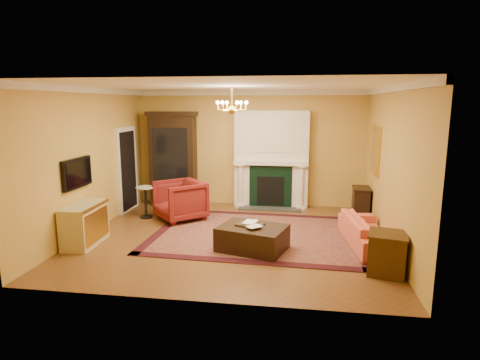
% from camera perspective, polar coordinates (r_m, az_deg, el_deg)
% --- Properties ---
extents(floor, '(6.00, 5.50, 0.02)m').
position_cam_1_polar(floor, '(8.26, -1.09, -8.13)').
color(floor, brown).
rests_on(floor, ground).
extents(ceiling, '(6.00, 5.50, 0.02)m').
position_cam_1_polar(ceiling, '(7.82, -1.17, 13.30)').
color(ceiling, white).
rests_on(ceiling, wall_back).
extents(wall_back, '(6.00, 0.02, 3.00)m').
position_cam_1_polar(wall_back, '(10.61, 1.31, 4.48)').
color(wall_back, gold).
rests_on(wall_back, floor).
extents(wall_front, '(6.00, 0.02, 3.00)m').
position_cam_1_polar(wall_front, '(5.24, -6.06, -2.16)').
color(wall_front, gold).
rests_on(wall_front, floor).
extents(wall_left, '(0.02, 5.50, 3.00)m').
position_cam_1_polar(wall_left, '(8.90, -20.65, 2.55)').
color(wall_left, gold).
rests_on(wall_left, floor).
extents(wall_right, '(0.02, 5.50, 3.00)m').
position_cam_1_polar(wall_right, '(7.98, 20.72, 1.68)').
color(wall_right, gold).
rests_on(wall_right, floor).
extents(fireplace, '(1.90, 0.70, 2.50)m').
position_cam_1_polar(fireplace, '(10.40, 4.46, 2.63)').
color(fireplace, silver).
rests_on(fireplace, wall_back).
extents(crown_molding, '(6.00, 5.50, 0.12)m').
position_cam_1_polar(crown_molding, '(8.76, -0.12, 12.58)').
color(crown_molding, silver).
rests_on(crown_molding, ceiling).
extents(doorway, '(0.08, 1.05, 2.10)m').
position_cam_1_polar(doorway, '(10.44, -15.76, 1.45)').
color(doorway, silver).
rests_on(doorway, wall_left).
extents(tv_panel, '(0.09, 0.95, 0.58)m').
position_cam_1_polar(tv_panel, '(8.37, -22.16, 0.93)').
color(tv_panel, black).
rests_on(tv_panel, wall_left).
extents(gilt_mirror, '(0.06, 0.76, 1.05)m').
position_cam_1_polar(gilt_mirror, '(9.32, 18.72, 3.95)').
color(gilt_mirror, gold).
rests_on(gilt_mirror, wall_right).
extents(chandelier, '(0.63, 0.55, 0.53)m').
position_cam_1_polar(chandelier, '(7.81, -1.16, 10.35)').
color(chandelier, gold).
rests_on(chandelier, ceiling).
extents(oriental_rug, '(4.38, 3.35, 0.02)m').
position_cam_1_polar(oriental_rug, '(8.39, 2.54, -7.70)').
color(oriental_rug, '#490F1A').
rests_on(oriental_rug, floor).
extents(china_cabinet, '(1.20, 0.58, 2.36)m').
position_cam_1_polar(china_cabinet, '(10.81, -9.43, 2.74)').
color(china_cabinet, black).
rests_on(china_cabinet, floor).
extents(wingback_armchair, '(1.34, 1.35, 1.01)m').
position_cam_1_polar(wingback_armchair, '(9.40, -8.53, -2.62)').
color(wingback_armchair, maroon).
rests_on(wingback_armchair, floor).
extents(pedestal_table, '(0.42, 0.42, 0.75)m').
position_cam_1_polar(pedestal_table, '(9.73, -13.30, -2.76)').
color(pedestal_table, black).
rests_on(pedestal_table, floor).
extents(commode, '(0.54, 1.07, 0.78)m').
position_cam_1_polar(commode, '(8.27, -21.22, -5.94)').
color(commode, '#BEB48B').
rests_on(commode, floor).
extents(coral_sofa, '(0.79, 1.96, 0.74)m').
position_cam_1_polar(coral_sofa, '(8.02, 17.87, -6.39)').
color(coral_sofa, '#E77349').
rests_on(coral_sofa, floor).
extents(end_table, '(0.67, 0.67, 0.64)m').
position_cam_1_polar(end_table, '(6.86, 20.19, -9.93)').
color(end_table, '#3C2510').
rests_on(end_table, floor).
extents(console_table, '(0.39, 0.65, 0.70)m').
position_cam_1_polar(console_table, '(9.92, 16.77, -3.18)').
color(console_table, black).
rests_on(console_table, floor).
extents(leather_ottoman, '(1.38, 1.16, 0.44)m').
position_cam_1_polar(leather_ottoman, '(7.46, 1.78, -8.23)').
color(leather_ottoman, black).
rests_on(leather_ottoman, oriental_rug).
extents(ottoman_tray, '(0.56, 0.50, 0.03)m').
position_cam_1_polar(ottoman_tray, '(7.45, 1.45, -6.35)').
color(ottoman_tray, black).
rests_on(ottoman_tray, leather_ottoman).
extents(book_a, '(0.23, 0.08, 0.31)m').
position_cam_1_polar(book_a, '(7.48, 0.61, -4.92)').
color(book_a, gray).
rests_on(book_a, ottoman_tray).
extents(book_b, '(0.15, 0.16, 0.27)m').
position_cam_1_polar(book_b, '(7.29, 1.61, -5.51)').
color(book_b, gray).
rests_on(book_b, ottoman_tray).
extents(topiary_left, '(0.17, 0.17, 0.46)m').
position_cam_1_polar(topiary_left, '(10.38, 1.14, 4.24)').
color(topiary_left, gray).
rests_on(topiary_left, fireplace).
extents(topiary_right, '(0.15, 0.15, 0.41)m').
position_cam_1_polar(topiary_right, '(10.31, 8.79, 3.92)').
color(topiary_right, gray).
rests_on(topiary_right, fireplace).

